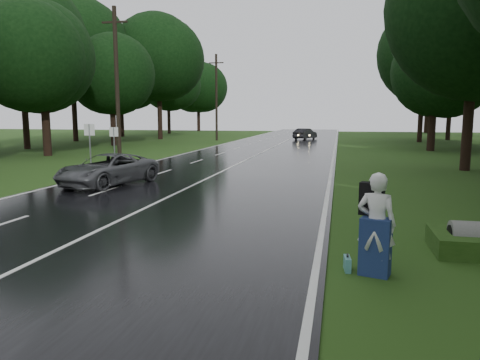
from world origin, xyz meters
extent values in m
plane|color=#254514|center=(0.00, 0.00, 0.00)|extent=(160.00, 160.00, 0.00)
cube|color=black|center=(0.00, 20.00, 0.02)|extent=(12.00, 140.00, 0.04)
cube|color=silver|center=(0.00, 20.00, 0.04)|extent=(0.12, 140.00, 0.01)
imported|color=#47494C|center=(-3.68, 9.46, 0.72)|extent=(3.39, 5.28, 1.35)
imported|color=black|center=(1.96, 49.18, 0.73)|extent=(2.87, 4.42, 1.38)
imported|color=silver|center=(6.92, 0.31, 1.01)|extent=(0.84, 0.67, 2.01)
cube|color=navy|center=(6.92, 0.31, 0.56)|extent=(0.65, 0.52, 1.13)
cube|color=black|center=(6.83, 0.60, 1.45)|extent=(0.51, 0.36, 0.64)
cube|color=teal|center=(6.41, 0.45, 0.14)|extent=(0.15, 0.40, 0.28)
camera|label=1|loc=(6.17, -8.47, 3.07)|focal=33.83mm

